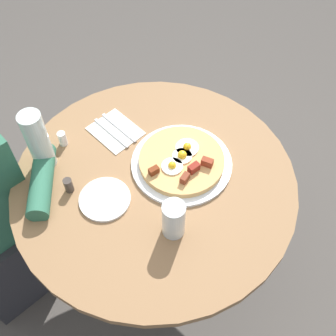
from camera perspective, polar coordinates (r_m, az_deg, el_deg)
The scene contains 12 objects.
ground_plane at distance 2.00m, azimuth -1.33°, elevation -13.63°, with size 6.00×6.00×0.00m, color #4C4742.
dining_table at distance 1.50m, azimuth -1.73°, elevation -5.32°, with size 0.93×0.93×0.74m.
pizza_plate at distance 1.38m, azimuth 1.87°, elevation 0.63°, with size 0.34×0.34×0.01m, color white.
breakfast_pizza at distance 1.36m, azimuth 1.91°, elevation 1.07°, with size 0.28×0.28×0.05m.
bread_plate at distance 1.31m, azimuth -8.70°, elevation -4.26°, with size 0.16×0.16×0.01m, color white.
napkin at distance 1.49m, azimuth -7.27°, elevation 5.10°, with size 0.17×0.14×0.00m, color white.
fork at distance 1.48m, azimuth -7.82°, elevation 4.84°, with size 0.18×0.01×0.01m, color silver.
knife at distance 1.49m, azimuth -6.76°, elevation 5.59°, with size 0.18×0.01×0.01m, color silver.
water_glass at distance 1.19m, azimuth 0.78°, elevation -7.08°, with size 0.07×0.07×0.13m, color silver.
water_bottle at distance 1.36m, azimuth -17.50°, elevation 3.60°, with size 0.07×0.07×0.23m, color silver.
salt_shaker at distance 1.46m, azimuth -14.35°, elevation 3.94°, with size 0.03×0.03×0.05m, color white.
pepper_shaker at distance 1.34m, azimuth -13.56°, elevation -2.33°, with size 0.03×0.03×0.05m, color #3F3833.
Camera 1 is at (0.49, 0.59, 1.85)m, focal length 44.18 mm.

